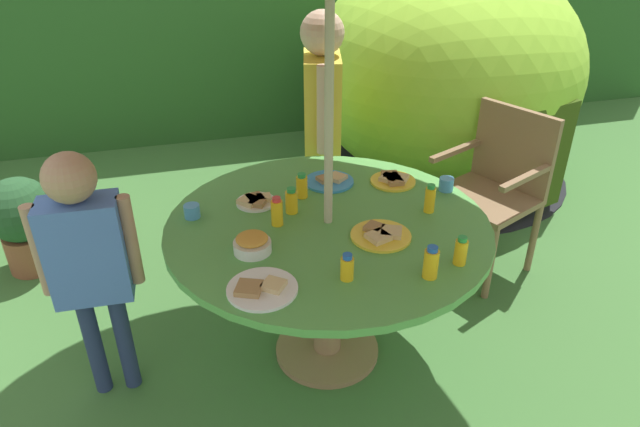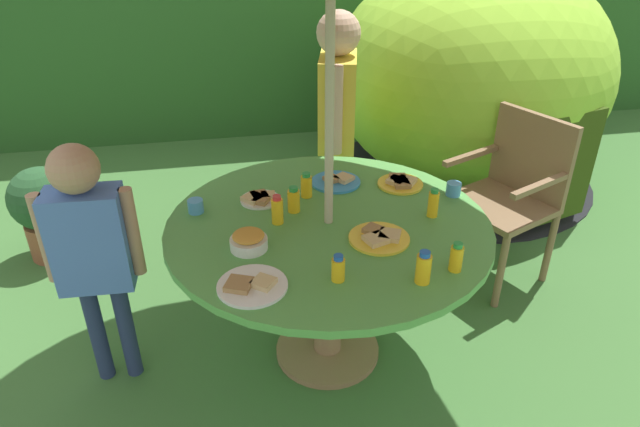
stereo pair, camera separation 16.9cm
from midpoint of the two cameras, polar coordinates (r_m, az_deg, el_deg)
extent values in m
cube|color=#3D6B33|center=(2.85, -1.03, -13.92)|extent=(10.00, 10.00, 0.02)
cube|color=#285623|center=(5.38, -10.31, 18.05)|extent=(9.00, 0.70, 1.83)
cylinder|color=#93704C|center=(2.84, -1.03, -13.55)|extent=(0.50, 0.50, 0.03)
cylinder|color=#93704C|center=(2.62, -1.10, -8.16)|extent=(0.13, 0.13, 0.70)
cylinder|color=#519E47|center=(2.41, -1.18, -1.20)|extent=(1.39, 1.39, 0.03)
cylinder|color=#B7AD8C|center=(2.25, -1.27, 6.49)|extent=(0.04, 0.04, 2.14)
cylinder|color=brown|center=(3.38, 9.27, -1.68)|extent=(0.04, 0.04, 0.44)
cylinder|color=brown|center=(3.15, 15.38, -4.97)|extent=(0.04, 0.04, 0.44)
cylinder|color=brown|center=(3.67, 13.65, 0.49)|extent=(0.04, 0.04, 0.44)
cylinder|color=brown|center=(3.46, 19.51, -2.36)|extent=(0.04, 0.04, 0.44)
cube|color=brown|center=(3.29, 14.96, 1.51)|extent=(0.62, 0.64, 0.04)
cube|color=brown|center=(3.35, 17.68, 6.32)|extent=(0.23, 0.47, 0.46)
cube|color=brown|center=(3.32, 12.34, 6.27)|extent=(0.43, 0.22, 0.03)
cube|color=brown|center=(3.09, 18.81, 3.50)|extent=(0.43, 0.22, 0.03)
ellipsoid|color=#8CC633|center=(4.37, 11.29, 13.94)|extent=(2.46, 2.44, 1.63)
cylinder|color=black|center=(4.64, 10.32, 4.30)|extent=(2.51, 2.51, 0.01)
cube|color=#314511|center=(3.88, 20.19, 4.88)|extent=(0.54, 0.19, 0.73)
cylinder|color=brown|center=(3.79, -28.31, -3.34)|extent=(0.27, 0.27, 0.23)
sphere|color=#234C28|center=(3.66, -29.33, 0.31)|extent=(0.38, 0.38, 0.38)
cylinder|color=brown|center=(3.59, -1.18, 2.50)|extent=(0.09, 0.09, 0.64)
cylinder|color=brown|center=(3.45, -1.17, 1.31)|extent=(0.09, 0.09, 0.64)
cube|color=yellow|center=(3.28, -1.28, 11.09)|extent=(0.29, 0.41, 0.54)
cylinder|color=#D8B293|center=(3.47, -1.29, 12.60)|extent=(0.07, 0.07, 0.49)
cylinder|color=#D8B293|center=(3.08, -1.28, 10.36)|extent=(0.07, 0.07, 0.49)
sphere|color=#D8B293|center=(3.18, -1.36, 17.81)|extent=(0.24, 0.24, 0.24)
cylinder|color=navy|center=(2.71, -23.61, -12.09)|extent=(0.07, 0.07, 0.52)
cylinder|color=navy|center=(2.69, -20.93, -11.90)|extent=(0.07, 0.07, 0.52)
cube|color=#4C72C6|center=(2.43, -24.40, -3.45)|extent=(0.31, 0.18, 0.44)
cylinder|color=tan|center=(2.46, -28.33, -3.40)|extent=(0.06, 0.06, 0.39)
cylinder|color=tan|center=(2.38, -20.55, -2.60)|extent=(0.06, 0.06, 0.39)
sphere|color=tan|center=(2.29, -26.02, 3.23)|extent=(0.20, 0.20, 0.20)
cylinder|color=white|center=(2.22, -9.03, -3.38)|extent=(0.15, 0.15, 0.05)
ellipsoid|color=gold|center=(2.20, -9.10, -2.58)|extent=(0.13, 0.13, 0.04)
cylinder|color=white|center=(2.56, -8.35, 1.11)|extent=(0.18, 0.18, 0.01)
cube|color=tan|center=(2.56, -7.59, 1.56)|extent=(0.07, 0.07, 0.02)
cube|color=#9E7547|center=(2.57, -8.49, 1.56)|extent=(0.09, 0.09, 0.02)
cube|color=tan|center=(2.55, -9.04, 1.25)|extent=(0.12, 0.12, 0.02)
cube|color=#9E7547|center=(2.53, -8.26, 1.06)|extent=(0.09, 0.09, 0.02)
cylinder|color=white|center=(2.02, -8.27, -7.62)|extent=(0.25, 0.25, 0.01)
cube|color=tan|center=(2.00, -7.15, -7.25)|extent=(0.10, 0.10, 0.02)
cube|color=#9E7547|center=(2.00, -9.62, -7.52)|extent=(0.12, 0.12, 0.02)
cylinder|color=yellow|center=(2.30, 4.09, -2.30)|extent=(0.25, 0.25, 0.01)
cube|color=tan|center=(2.29, 5.15, -1.93)|extent=(0.11, 0.11, 0.02)
cube|color=#9E7547|center=(2.32, 3.44, -1.46)|extent=(0.10, 0.10, 0.02)
cube|color=tan|center=(2.26, 3.80, -2.41)|extent=(0.11, 0.11, 0.02)
cylinder|color=#338CD8|center=(2.72, -0.85, 3.23)|extent=(0.24, 0.24, 0.01)
cube|color=tan|center=(2.73, -0.07, 3.65)|extent=(0.11, 0.11, 0.02)
cube|color=#9E7547|center=(2.71, -1.33, 3.49)|extent=(0.08, 0.08, 0.02)
cylinder|color=yellow|center=(2.74, 5.64, 3.25)|extent=(0.22, 0.22, 0.01)
cube|color=tan|center=(2.74, 6.22, 3.56)|extent=(0.12, 0.12, 0.02)
cube|color=#9E7547|center=(2.76, 5.37, 3.85)|extent=(0.09, 0.09, 0.02)
cube|color=tan|center=(2.73, 5.30, 3.55)|extent=(0.12, 0.12, 0.02)
cube|color=#9E7547|center=(2.70, 5.84, 3.23)|extent=(0.08, 0.08, 0.02)
cylinder|color=yellow|center=(2.58, -3.72, 2.64)|extent=(0.05, 0.05, 0.10)
cylinder|color=green|center=(2.55, -3.77, 3.83)|extent=(0.04, 0.04, 0.02)
cylinder|color=yellow|center=(2.15, 11.88, -3.92)|extent=(0.05, 0.05, 0.10)
cylinder|color=green|center=(2.12, 12.04, -2.60)|extent=(0.03, 0.03, 0.02)
cylinder|color=yellow|center=(2.45, -4.87, 1.12)|extent=(0.05, 0.05, 0.10)
cylinder|color=green|center=(2.43, -4.92, 2.34)|extent=(0.04, 0.04, 0.02)
cylinder|color=yellow|center=(2.06, 8.85, -5.13)|extent=(0.06, 0.06, 0.11)
cylinder|color=blue|center=(2.02, 8.99, -3.62)|extent=(0.04, 0.04, 0.02)
cylinder|color=yellow|center=(2.48, 9.15, 1.32)|extent=(0.05, 0.05, 0.11)
cylinder|color=green|center=(2.45, 9.27, 2.66)|extent=(0.03, 0.03, 0.02)
cylinder|color=yellow|center=(2.36, -6.42, 0.01)|extent=(0.05, 0.05, 0.11)
cylinder|color=red|center=(2.33, -6.50, 1.39)|extent=(0.04, 0.04, 0.02)
cylinder|color=yellow|center=(2.03, 0.37, -5.66)|extent=(0.05, 0.05, 0.09)
cylinder|color=blue|center=(2.00, 0.38, -4.42)|extent=(0.03, 0.03, 0.02)
cylinder|color=#4C99D8|center=(2.50, -14.73, 0.19)|extent=(0.07, 0.07, 0.06)
cylinder|color=#4C99D8|center=(2.69, 10.91, 2.90)|extent=(0.07, 0.07, 0.06)
camera|label=1|loc=(0.08, -92.05, -1.17)|focal=31.63mm
camera|label=2|loc=(0.08, 87.95, 1.17)|focal=31.63mm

